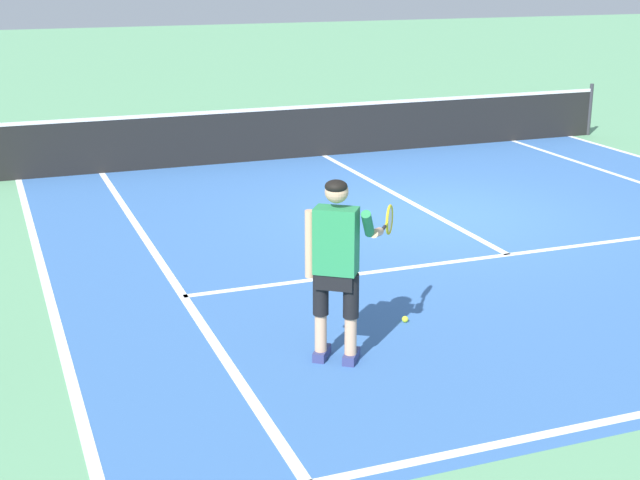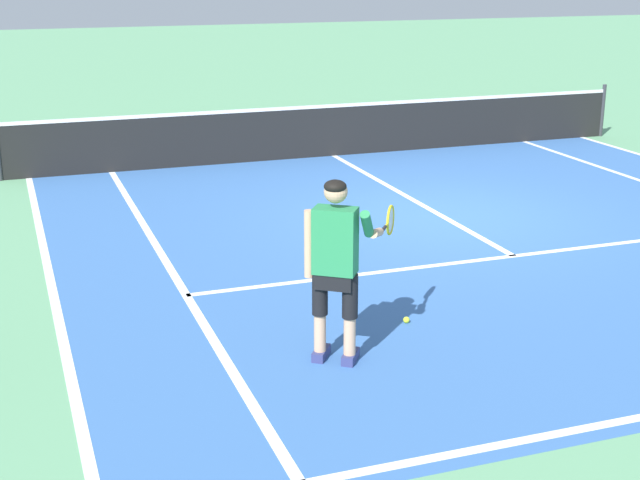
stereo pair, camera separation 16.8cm
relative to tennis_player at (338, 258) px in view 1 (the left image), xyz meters
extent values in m
plane|color=#609E70|center=(3.15, 4.09, -0.99)|extent=(80.00, 80.00, 0.00)
cube|color=#3866A8|center=(3.15, 3.33, -0.99)|extent=(10.98, 10.77, 0.00)
cube|color=white|center=(3.15, 2.12, -0.99)|extent=(8.23, 0.10, 0.01)
cube|color=white|center=(3.15, 5.32, -0.99)|extent=(0.10, 6.40, 0.01)
cube|color=white|center=(-0.96, 3.33, -0.99)|extent=(0.10, 10.37, 0.01)
cube|color=white|center=(-2.34, 3.33, -0.99)|extent=(0.10, 10.37, 0.01)
cylinder|color=#333338|center=(9.09, 8.52, -0.45)|extent=(0.08, 0.08, 1.07)
cube|color=black|center=(3.15, 8.52, -0.53)|extent=(11.84, 0.02, 0.91)
cube|color=white|center=(3.15, 8.52, -0.05)|extent=(11.84, 0.03, 0.06)
cube|color=navy|center=(-0.11, 0.10, -0.94)|extent=(0.25, 0.29, 0.09)
cube|color=navy|center=(0.11, -0.07, -0.94)|extent=(0.25, 0.29, 0.09)
cylinder|color=tan|center=(-0.14, 0.06, -0.72)|extent=(0.11, 0.11, 0.36)
cylinder|color=black|center=(-0.14, 0.06, -0.33)|extent=(0.14, 0.14, 0.41)
cylinder|color=tan|center=(0.09, -0.10, -0.72)|extent=(0.11, 0.11, 0.36)
cylinder|color=black|center=(0.09, -0.10, -0.33)|extent=(0.14, 0.14, 0.41)
cube|color=black|center=(-0.02, -0.02, -0.17)|extent=(0.39, 0.36, 0.20)
cube|color=#28844C|center=(-0.02, -0.02, 0.17)|extent=(0.44, 0.40, 0.60)
cylinder|color=tan|center=(-0.22, 0.12, 0.12)|extent=(0.09, 0.09, 0.62)
cylinder|color=#28844C|center=(0.25, -0.10, 0.32)|extent=(0.23, 0.27, 0.29)
cylinder|color=tan|center=(0.40, 0.05, 0.18)|extent=(0.23, 0.28, 0.14)
sphere|color=tan|center=(-0.02, -0.01, 0.62)|extent=(0.21, 0.21, 0.21)
ellipsoid|color=black|center=(-0.03, -0.03, 0.67)|extent=(0.28, 0.28, 0.12)
cylinder|color=#232326|center=(0.54, 0.22, 0.15)|extent=(0.14, 0.18, 0.03)
cylinder|color=yellow|center=(0.63, 0.34, 0.15)|extent=(0.08, 0.10, 0.02)
torus|color=yellow|center=(0.73, 0.49, 0.15)|extent=(0.19, 0.26, 0.30)
cylinder|color=silver|center=(0.73, 0.49, 0.15)|extent=(0.15, 0.21, 0.25)
sphere|color=#CCE02D|center=(0.99, 0.60, -0.96)|extent=(0.07, 0.07, 0.07)
camera|label=1|loc=(-2.86, -7.09, 2.54)|focal=50.90mm
camera|label=2|loc=(-2.70, -7.15, 2.54)|focal=50.90mm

